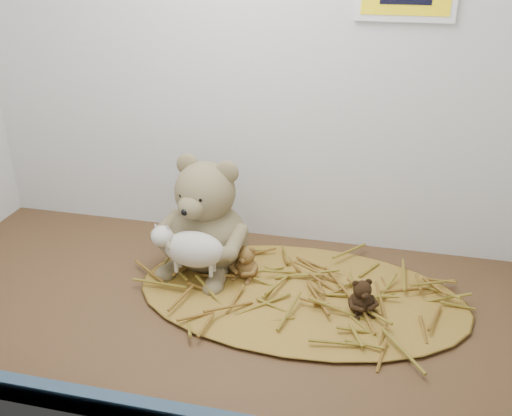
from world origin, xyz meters
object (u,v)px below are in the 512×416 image
(mini_teddy_tan, at_px, (246,260))
(mini_teddy_brown, at_px, (362,295))
(toy_lamb, at_px, (194,249))
(main_teddy, at_px, (208,215))

(mini_teddy_tan, relative_size, mini_teddy_brown, 1.04)
(toy_lamb, relative_size, mini_teddy_brown, 2.22)
(mini_teddy_brown, bearing_deg, main_teddy, 137.54)
(main_teddy, distance_m, toy_lamb, 0.09)
(toy_lamb, xyz_separation_m, mini_teddy_brown, (0.32, -0.01, -0.05))
(main_teddy, height_order, toy_lamb, main_teddy)
(mini_teddy_tan, bearing_deg, main_teddy, 176.59)
(main_teddy, distance_m, mini_teddy_tan, 0.12)
(main_teddy, relative_size, mini_teddy_tan, 3.45)
(main_teddy, relative_size, toy_lamb, 1.62)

